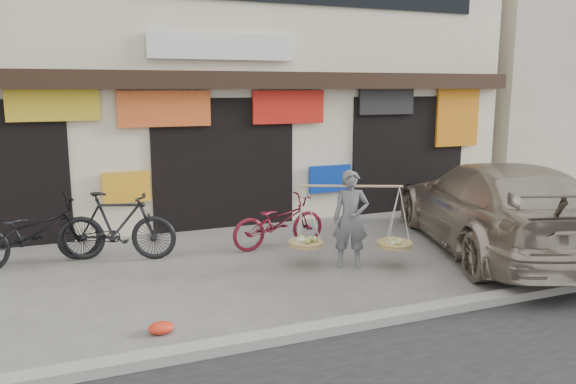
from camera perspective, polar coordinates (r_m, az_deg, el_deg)
name	(u,v)px	position (r m, az deg, el deg)	size (l,w,h in m)	color
ground	(288,278)	(8.79, -0.03, -8.73)	(70.00, 70.00, 0.00)	slate
kerb	(349,324)	(7.08, 6.21, -13.19)	(70.00, 0.25, 0.12)	gray
shophouse_block	(191,65)	(14.45, -9.83, 12.57)	(14.00, 6.32, 7.00)	beige
neighbor_east	(573,79)	(22.17, 26.95, 10.21)	(12.00, 7.00, 6.40)	#BDB49C
street_vendor	(351,223)	(9.19, 6.37, -3.15)	(1.88, 1.14, 1.60)	slate
bike_0	(33,233)	(10.09, -24.49, -3.78)	(0.76, 2.17, 1.14)	black
bike_1	(118,226)	(9.96, -16.91, -3.32)	(0.56, 1.97, 1.18)	black
bike_2	(279,222)	(10.31, -0.96, -3.04)	(0.64, 1.82, 0.96)	maroon
suv	(495,207)	(10.68, 20.30, -1.41)	(3.89, 6.01, 1.62)	#A39684
red_bag	(161,328)	(7.08, -12.77, -13.30)	(0.31, 0.25, 0.14)	red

